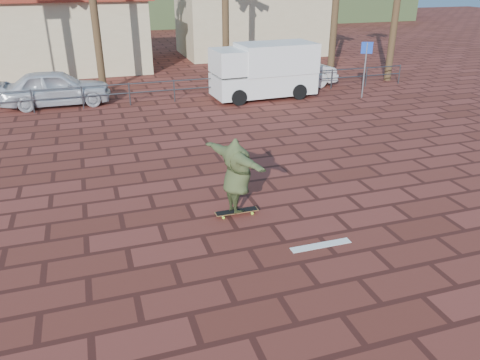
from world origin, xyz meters
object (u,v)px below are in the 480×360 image
Objects in this scene: longboard at (237,212)px; campervan at (264,70)px; car_white at (289,72)px; car_silver at (56,88)px; skateboarder at (237,176)px.

campervan is (4.80, 10.79, 1.21)m from longboard.
longboard is 14.03m from car_white.
car_white is (6.73, 12.29, 0.73)m from longboard.
longboard is 0.23× the size of car_silver.
car_white is at bearing 34.96° from campervan.
car_white is (11.17, 0.00, 0.03)m from car_silver.
skateboarder is 0.50× the size of car_silver.
campervan reaches higher than car_silver.
campervan is at bearing -99.14° from car_silver.
car_silver reaches higher than longboard.
car_white is (6.73, 12.29, -0.23)m from skateboarder.
car_silver is (-4.44, 12.29, 0.70)m from longboard.
car_white is at bearing -89.92° from car_silver.
longboard is at bearing 162.23° from skateboarder.
skateboarder is at bearing -160.07° from car_silver.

